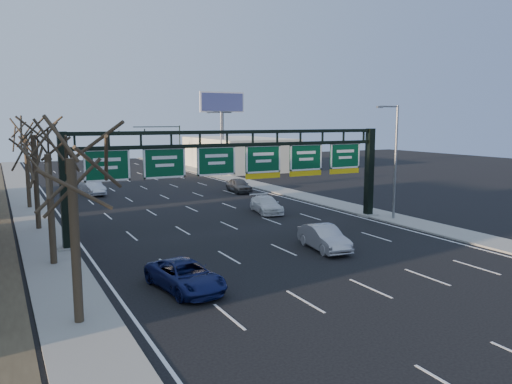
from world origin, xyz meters
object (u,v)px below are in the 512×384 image
sign_gantry (242,166)px  car_white_wagon (266,205)px  car_blue_suv (185,276)px  car_silver_sedan (324,238)px

sign_gantry → car_white_wagon: size_ratio=5.17×
car_blue_suv → sign_gantry: bearing=43.2°
car_blue_suv → car_white_wagon: 20.13m
car_blue_suv → car_white_wagon: car_white_wagon is taller
sign_gantry → car_silver_sedan: (2.05, -7.14, -3.88)m
car_silver_sedan → car_white_wagon: 12.83m
car_silver_sedan → car_blue_suv: bearing=-155.7°
sign_gantry → car_silver_sedan: size_ratio=5.44×
car_blue_suv → car_white_wagon: bearing=41.7°
car_silver_sedan → car_white_wagon: size_ratio=0.95×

